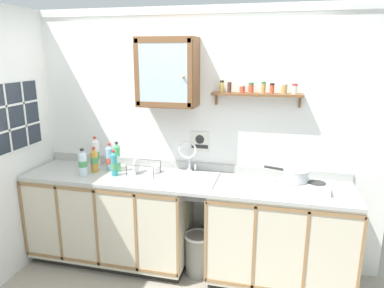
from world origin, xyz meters
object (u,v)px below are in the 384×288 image
(bottle_water_blue_5, at_px, (110,158))
(wall_cabinet, at_px, (168,72))
(warning_sign, at_px, (200,142))
(dish_rack, at_px, (143,172))
(bottle_detergent_teal_3, at_px, (114,164))
(mug, at_px, (155,169))
(hot_plate_stove, at_px, (306,186))
(trash_bin, at_px, (198,253))
(bottle_juice_amber_0, at_px, (94,160))
(bottle_soda_green_1, at_px, (117,158))
(bottle_water_clear_2, at_px, (83,163))
(bottle_opaque_white_4, at_px, (96,154))
(sink, at_px, (187,181))
(saucepan, at_px, (295,175))

(bottle_water_blue_5, relative_size, wall_cabinet, 0.44)
(warning_sign, bearing_deg, dish_rack, -152.10)
(bottle_detergent_teal_3, distance_m, mug, 0.40)
(hot_plate_stove, distance_m, warning_sign, 1.09)
(bottle_detergent_teal_3, height_order, trash_bin, bottle_detergent_teal_3)
(mug, distance_m, trash_bin, 0.91)
(bottle_juice_amber_0, bearing_deg, bottle_water_blue_5, 41.28)
(bottle_soda_green_1, height_order, bottle_water_clear_2, bottle_soda_green_1)
(bottle_water_clear_2, relative_size, trash_bin, 0.63)
(bottle_water_blue_5, distance_m, mug, 0.50)
(dish_rack, distance_m, warning_sign, 0.63)
(bottle_opaque_white_4, height_order, bottle_water_blue_5, bottle_opaque_white_4)
(sink, xyz_separation_m, bottle_water_blue_5, (-0.82, 0.07, 0.15))
(sink, xyz_separation_m, warning_sign, (0.06, 0.26, 0.32))
(bottle_opaque_white_4, bearing_deg, dish_rack, -8.21)
(bottle_juice_amber_0, relative_size, mug, 1.97)
(bottle_detergent_teal_3, xyz_separation_m, bottle_opaque_white_4, (-0.28, 0.16, 0.04))
(dish_rack, distance_m, trash_bin, 0.95)
(bottle_soda_green_1, height_order, bottle_water_blue_5, bottle_soda_green_1)
(bottle_soda_green_1, distance_m, bottle_detergent_teal_3, 0.13)
(sink, relative_size, hot_plate_stove, 1.51)
(hot_plate_stove, bearing_deg, saucepan, 167.37)
(wall_cabinet, bearing_deg, sink, -29.42)
(bottle_opaque_white_4, bearing_deg, warning_sign, 10.42)
(wall_cabinet, distance_m, trash_bin, 1.75)
(sink, xyz_separation_m, bottle_water_clear_2, (-0.99, -0.16, 0.15))
(sink, xyz_separation_m, hot_plate_stove, (1.07, -0.05, 0.06))
(bottle_soda_green_1, xyz_separation_m, mug, (0.39, 0.02, -0.09))
(trash_bin, bearing_deg, bottle_soda_green_1, 172.52)
(bottle_water_blue_5, bearing_deg, saucepan, -3.08)
(bottle_detergent_teal_3, height_order, bottle_opaque_white_4, bottle_opaque_white_4)
(bottle_soda_green_1, bearing_deg, bottle_water_blue_5, 159.93)
(bottle_soda_green_1, relative_size, mug, 2.35)
(bottle_water_blue_5, xyz_separation_m, wall_cabinet, (0.61, 0.05, 0.85))
(saucepan, relative_size, mug, 2.98)
(bottle_water_clear_2, height_order, trash_bin, bottle_water_clear_2)
(bottle_water_blue_5, relative_size, mug, 2.16)
(dish_rack, bearing_deg, bottle_opaque_white_4, 171.79)
(mug, bearing_deg, bottle_water_blue_5, 177.95)
(mug, bearing_deg, dish_rack, -152.73)
(hot_plate_stove, height_order, bottle_juice_amber_0, bottle_juice_amber_0)
(hot_plate_stove, bearing_deg, warning_sign, 162.81)
(hot_plate_stove, distance_m, dish_rack, 1.52)
(saucepan, height_order, bottle_soda_green_1, bottle_soda_green_1)
(bottle_juice_amber_0, relative_size, bottle_soda_green_1, 0.84)
(bottle_soda_green_1, xyz_separation_m, bottle_opaque_white_4, (-0.25, 0.04, 0.01))
(saucepan, relative_size, bottle_water_blue_5, 1.38)
(bottle_soda_green_1, bearing_deg, warning_sign, 16.23)
(sink, bearing_deg, saucepan, -1.69)
(bottle_soda_green_1, relative_size, bottle_water_clear_2, 1.14)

